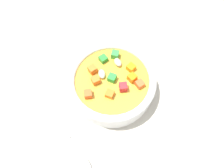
# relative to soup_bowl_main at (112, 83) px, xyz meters

# --- Properties ---
(ground_plane) EXTENTS (1.40, 1.40, 0.02)m
(ground_plane) POSITION_rel_soup_bowl_main_xyz_m (0.00, -0.00, -0.04)
(ground_plane) COLOR #BAB2A0
(soup_bowl_main) EXTENTS (0.21, 0.21, 0.07)m
(soup_bowl_main) POSITION_rel_soup_bowl_main_xyz_m (0.00, 0.00, 0.00)
(soup_bowl_main) COLOR white
(soup_bowl_main) RESTS_ON ground_plane
(spoon) EXTENTS (0.20, 0.13, 0.01)m
(spoon) POSITION_rel_soup_bowl_main_xyz_m (-0.04, -0.15, -0.03)
(spoon) COLOR silver
(spoon) RESTS_ON ground_plane
(side_bowl_small) EXTENTS (0.13, 0.13, 0.05)m
(side_bowl_small) POSITION_rel_soup_bowl_main_xyz_m (0.19, -0.11, -0.01)
(side_bowl_small) COLOR white
(side_bowl_small) RESTS_ON ground_plane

